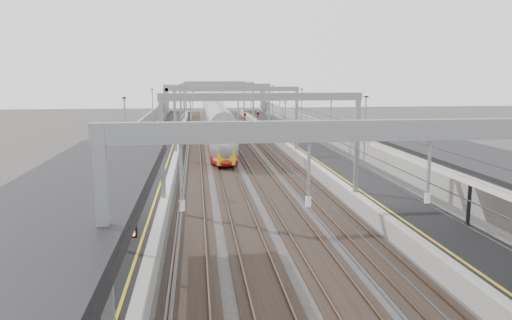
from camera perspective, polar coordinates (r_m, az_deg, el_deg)
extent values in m
cube|color=black|center=(55.13, -10.77, 0.89)|extent=(4.00, 120.00, 1.00)
cube|color=black|center=(56.32, 5.69, 1.19)|extent=(4.00, 120.00, 1.00)
cube|color=black|center=(55.07, -7.12, 0.49)|extent=(2.40, 140.00, 0.08)
cube|color=brown|center=(55.06, -7.88, 0.57)|extent=(0.07, 140.00, 0.14)
cube|color=brown|center=(55.05, -6.38, 0.60)|extent=(0.07, 140.00, 0.14)
cube|color=black|center=(55.13, -4.01, 0.55)|extent=(2.40, 140.00, 0.08)
cube|color=brown|center=(55.09, -4.75, 0.63)|extent=(0.07, 140.00, 0.14)
cube|color=brown|center=(55.15, -3.26, 0.66)|extent=(0.07, 140.00, 0.14)
cube|color=black|center=(55.35, -0.90, 0.61)|extent=(2.40, 140.00, 0.08)
cube|color=brown|center=(55.27, -1.65, 0.69)|extent=(0.07, 140.00, 0.14)
cube|color=brown|center=(55.42, -0.16, 0.72)|extent=(0.07, 140.00, 0.14)
cube|color=black|center=(55.74, 2.17, 0.67)|extent=(2.40, 140.00, 0.08)
cube|color=brown|center=(55.62, 1.43, 0.74)|extent=(0.07, 140.00, 0.14)
cube|color=brown|center=(55.84, 2.90, 0.77)|extent=(0.07, 140.00, 0.14)
cube|color=gray|center=(12.38, -16.82, -11.31)|extent=(0.28, 0.28, 6.60)
cube|color=gray|center=(12.18, 13.04, 3.31)|extent=(13.00, 0.25, 0.50)
cube|color=gray|center=(31.76, -10.68, 1.55)|extent=(0.28, 0.28, 6.60)
cube|color=gray|center=(33.36, 11.46, 1.90)|extent=(0.28, 0.28, 6.60)
cube|color=gray|center=(31.69, 0.67, 7.23)|extent=(13.00, 0.25, 0.50)
cube|color=gray|center=(51.62, -9.24, 4.60)|extent=(0.28, 0.28, 6.60)
cube|color=gray|center=(52.62, 4.65, 4.79)|extent=(0.28, 0.28, 6.60)
cube|color=gray|center=(51.57, -2.25, 8.11)|extent=(13.00, 0.25, 0.50)
cube|color=gray|center=(71.56, -8.59, 5.96)|extent=(0.28, 0.28, 6.60)
cube|color=gray|center=(72.28, 1.50, 6.10)|extent=(0.28, 0.28, 6.60)
cube|color=gray|center=(71.52, -3.55, 8.49)|extent=(13.00, 0.25, 0.50)
cube|color=gray|center=(91.52, -8.23, 6.72)|extent=(0.28, 0.28, 6.60)
cube|color=gray|center=(92.09, -0.31, 6.84)|extent=(0.28, 0.28, 6.60)
cube|color=gray|center=(91.50, -4.28, 8.70)|extent=(13.00, 0.25, 0.50)
cube|color=gray|center=(109.50, -8.01, 7.17)|extent=(0.28, 0.28, 6.60)
cube|color=gray|center=(109.97, -1.38, 7.27)|extent=(0.28, 0.28, 6.60)
cube|color=gray|center=(109.48, -4.71, 8.83)|extent=(13.00, 0.25, 0.50)
cylinder|color=#262628|center=(59.48, -7.22, 6.45)|extent=(0.03, 140.00, 0.03)
cylinder|color=#262628|center=(59.53, -4.31, 6.50)|extent=(0.03, 140.00, 0.03)
cylinder|color=#262628|center=(59.74, -1.42, 6.53)|extent=(0.03, 140.00, 0.03)
cylinder|color=#262628|center=(60.10, 1.45, 6.55)|extent=(0.03, 140.00, 0.03)
cube|color=black|center=(13.45, -23.45, -6.35)|extent=(4.40, 30.00, 0.24)
cylinder|color=black|center=(24.70, -19.72, -4.19)|extent=(0.20, 0.20, 4.00)
cube|color=black|center=(14.21, -16.69, -7.51)|extent=(1.60, 0.15, 0.55)
cube|color=#FF4A05|center=(14.14, -16.74, -7.61)|extent=(1.50, 0.02, 0.42)
cylinder|color=black|center=(27.75, 23.28, -2.94)|extent=(0.20, 0.20, 4.00)
cube|color=gray|center=(109.50, -4.71, 8.23)|extent=(22.00, 2.20, 1.40)
cube|color=gray|center=(109.72, -10.21, 6.49)|extent=(1.00, 2.20, 6.20)
cube|color=gray|center=(110.51, 0.80, 6.66)|extent=(1.00, 2.20, 6.20)
cube|color=gray|center=(55.30, -14.12, 1.95)|extent=(0.30, 120.00, 3.20)
cube|color=gray|center=(56.95, 8.86, 2.33)|extent=(0.30, 120.00, 3.20)
cube|color=maroon|center=(59.44, -4.23, 1.74)|extent=(2.66, 22.70, 0.79)
cube|color=gray|center=(59.21, -4.25, 3.54)|extent=(2.66, 22.70, 2.96)
cube|color=black|center=(51.63, -3.81, 0.21)|extent=(1.97, 2.37, 0.49)
cube|color=maroon|center=(82.36, -4.97, 3.90)|extent=(2.66, 22.70, 0.79)
cube|color=gray|center=(82.20, -4.99, 5.20)|extent=(2.66, 22.70, 2.96)
cube|color=black|center=(74.49, -4.76, 3.06)|extent=(1.97, 2.37, 0.49)
ellipsoid|color=gray|center=(47.80, -3.61, 1.76)|extent=(2.66, 5.13, 4.14)
cube|color=gold|center=(45.83, -3.45, 0.30)|extent=(1.68, 0.12, 1.48)
cube|color=black|center=(46.06, -3.50, 2.21)|extent=(1.58, 0.57, 0.93)
cylinder|color=black|center=(79.00, -7.59, 4.27)|extent=(0.12, 0.12, 3.00)
cube|color=black|center=(78.87, -7.62, 5.43)|extent=(0.32, 0.22, 0.75)
sphere|color=red|center=(78.73, -7.62, 5.53)|extent=(0.16, 0.16, 0.16)
cylinder|color=black|center=(76.10, -1.27, 4.16)|extent=(0.12, 0.12, 3.00)
cube|color=black|center=(75.97, -1.27, 5.36)|extent=(0.32, 0.22, 0.75)
sphere|color=red|center=(75.83, -1.26, 5.46)|extent=(0.16, 0.16, 0.16)
cylinder|color=black|center=(78.10, 0.22, 4.30)|extent=(0.12, 0.12, 3.00)
cube|color=black|center=(77.97, 0.22, 5.47)|extent=(0.32, 0.22, 0.75)
sphere|color=red|center=(77.83, 0.23, 5.57)|extent=(0.16, 0.16, 0.16)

